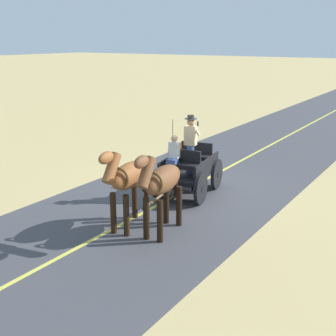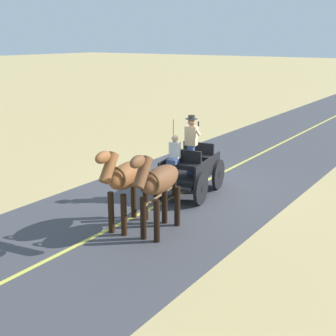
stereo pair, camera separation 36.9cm
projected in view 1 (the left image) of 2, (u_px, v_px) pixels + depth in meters
ground_plane at (192, 187)px, 14.63m from camera, size 200.00×200.00×0.00m
road_surface at (192, 187)px, 14.63m from camera, size 6.24×160.00×0.01m
road_centre_stripe at (192, 187)px, 14.63m from camera, size 0.12×160.00×0.00m
horse_drawn_carriage at (188, 168)px, 13.78m from camera, size 1.80×4.51×2.50m
horse_near_side at (161, 183)px, 10.79m from camera, size 0.76×2.15×2.21m
horse_off_side at (128, 178)px, 11.13m from camera, size 0.79×2.15×2.21m
traffic_cone at (181, 147)px, 18.99m from camera, size 0.32×0.32×0.50m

